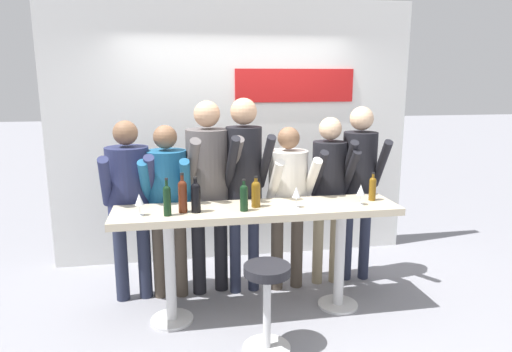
# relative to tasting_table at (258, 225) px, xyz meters

# --- Properties ---
(ground_plane) EXTENTS (40.00, 40.00, 0.00)m
(ground_plane) POSITION_rel_tasting_table_xyz_m (0.00, 0.00, -0.81)
(ground_plane) COLOR gray
(back_wall) EXTENTS (4.00, 0.12, 2.87)m
(back_wall) POSITION_rel_tasting_table_xyz_m (0.01, 1.40, 0.63)
(back_wall) COLOR silver
(back_wall) RESTS_ON ground_plane
(tasting_table) EXTENTS (2.40, 0.53, 0.97)m
(tasting_table) POSITION_rel_tasting_table_xyz_m (0.00, 0.00, 0.00)
(tasting_table) COLOR beige
(tasting_table) RESTS_ON ground_plane
(bar_stool) EXTENTS (0.37, 0.37, 0.69)m
(bar_stool) POSITION_rel_tasting_table_xyz_m (-0.03, -0.56, -0.36)
(bar_stool) COLOR silver
(bar_stool) RESTS_ON ground_plane
(person_far_left) EXTENTS (0.48, 0.57, 1.67)m
(person_far_left) POSITION_rel_tasting_table_xyz_m (-1.09, 0.48, 0.22)
(person_far_left) COLOR #23283D
(person_far_left) RESTS_ON ground_plane
(person_left) EXTENTS (0.45, 0.54, 1.63)m
(person_left) POSITION_rel_tasting_table_xyz_m (-0.75, 0.46, 0.19)
(person_left) COLOR #473D33
(person_left) RESTS_ON ground_plane
(person_center_left) EXTENTS (0.54, 0.65, 1.83)m
(person_center_left) POSITION_rel_tasting_table_xyz_m (-0.37, 0.50, 0.32)
(person_center_left) COLOR black
(person_center_left) RESTS_ON ground_plane
(person_center) EXTENTS (0.43, 0.58, 1.86)m
(person_center) POSITION_rel_tasting_table_xyz_m (-0.04, 0.45, 0.36)
(person_center) COLOR #23283D
(person_center) RESTS_ON ground_plane
(person_center_right) EXTENTS (0.47, 0.55, 1.59)m
(person_center_right) POSITION_rel_tasting_table_xyz_m (0.38, 0.45, 0.17)
(person_center_right) COLOR #473D33
(person_center_right) RESTS_ON ground_plane
(person_right) EXTENTS (0.39, 0.50, 1.67)m
(person_right) POSITION_rel_tasting_table_xyz_m (0.79, 0.50, 0.23)
(person_right) COLOR gray
(person_right) RESTS_ON ground_plane
(person_far_right) EXTENTS (0.43, 0.56, 1.76)m
(person_far_right) POSITION_rel_tasting_table_xyz_m (1.11, 0.52, 0.30)
(person_far_right) COLOR #23283D
(person_far_right) RESTS_ON ground_plane
(wine_bottle_0) EXTENTS (0.06, 0.06, 0.30)m
(wine_bottle_0) POSITION_rel_tasting_table_xyz_m (-0.74, -0.11, 0.30)
(wine_bottle_0) COLOR black
(wine_bottle_0) RESTS_ON tasting_table
(wine_bottle_1) EXTENTS (0.08, 0.08, 0.29)m
(wine_bottle_1) POSITION_rel_tasting_table_xyz_m (-0.51, -0.06, 0.30)
(wine_bottle_1) COLOR black
(wine_bottle_1) RESTS_ON tasting_table
(wine_bottle_2) EXTENTS (0.07, 0.07, 0.32)m
(wine_bottle_2) POSITION_rel_tasting_table_xyz_m (-0.62, -0.04, 0.31)
(wine_bottle_2) COLOR #4C1E0F
(wine_bottle_2) RESTS_ON tasting_table
(wine_bottle_3) EXTENTS (0.08, 0.08, 0.26)m
(wine_bottle_3) POSITION_rel_tasting_table_xyz_m (-0.01, 0.01, 0.28)
(wine_bottle_3) COLOR brown
(wine_bottle_3) RESTS_ON tasting_table
(wine_bottle_4) EXTENTS (0.07, 0.07, 0.27)m
(wine_bottle_4) POSITION_rel_tasting_table_xyz_m (-0.13, -0.09, 0.28)
(wine_bottle_4) COLOR black
(wine_bottle_4) RESTS_ON tasting_table
(wine_bottle_5) EXTENTS (0.06, 0.06, 0.25)m
(wine_bottle_5) POSITION_rel_tasting_table_xyz_m (1.04, 0.04, 0.28)
(wine_bottle_5) COLOR brown
(wine_bottle_5) RESTS_ON tasting_table
(wine_glass_0) EXTENTS (0.07, 0.07, 0.18)m
(wine_glass_0) POSITION_rel_tasting_table_xyz_m (0.88, -0.08, 0.28)
(wine_glass_0) COLOR silver
(wine_glass_0) RESTS_ON tasting_table
(wine_glass_1) EXTENTS (0.07, 0.07, 0.18)m
(wine_glass_1) POSITION_rel_tasting_table_xyz_m (-0.95, -0.08, 0.28)
(wine_glass_1) COLOR silver
(wine_glass_1) RESTS_ON tasting_table
(wine_glass_2) EXTENTS (0.07, 0.07, 0.18)m
(wine_glass_2) POSITION_rel_tasting_table_xyz_m (0.31, -0.07, 0.28)
(wine_glass_2) COLOR silver
(wine_glass_2) RESTS_ON tasting_table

